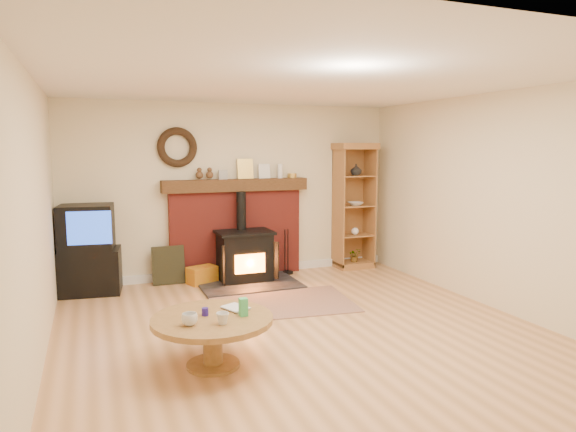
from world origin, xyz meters
name	(u,v)px	position (x,y,z in m)	size (l,w,h in m)	color
ground	(305,334)	(0.00, 0.00, 0.00)	(5.50, 5.50, 0.00)	#B17D4A
room_shell	(301,170)	(-0.02, 0.09, 1.72)	(5.02, 5.52, 2.61)	beige
chimney_breast	(236,224)	(0.00, 2.67, 0.80)	(2.20, 0.22, 1.78)	maroon
wood_stove	(245,257)	(0.02, 2.27, 0.36)	(1.40, 1.00, 1.31)	black
area_rug	(282,303)	(0.15, 1.09, 0.01)	(1.74, 1.20, 0.01)	brown
tv_unit	(88,251)	(-2.11, 2.47, 0.57)	(0.88, 0.66, 1.20)	black
curio_cabinet	(353,206)	(1.93, 2.56, 1.01)	(0.65, 0.47, 2.02)	#9A6332
firelog_box	(202,275)	(-0.59, 2.40, 0.12)	(0.40, 0.25, 0.25)	gold
leaning_painting	(169,265)	(-1.04, 2.55, 0.28)	(0.46, 0.03, 0.55)	black
fire_tools	(288,267)	(0.77, 2.50, 0.11)	(0.16, 0.16, 0.70)	black
coffee_table	(213,326)	(-1.08, -0.45, 0.37)	(1.08, 1.08, 0.62)	brown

